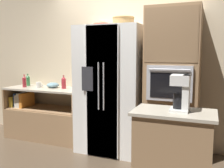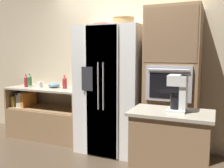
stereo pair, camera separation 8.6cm
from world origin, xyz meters
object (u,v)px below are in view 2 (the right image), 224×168
object	(u,v)px
wall_oven	(173,85)
fruit_bowl	(101,24)
bottle_wide	(30,80)
bottle_tall	(26,81)
wicker_basket	(123,21)
bottle_short	(65,82)
mug	(40,85)
coffee_maker	(180,92)
refrigerator	(112,89)
mixing_bowl	(54,85)

from	to	relation	value
wall_oven	fruit_bowl	xyz separation A→B (m)	(-1.05, -0.06, 0.86)
bottle_wide	bottle_tall	bearing A→B (deg)	-67.96
wicker_basket	bottle_wide	distance (m)	2.16
wall_oven	bottle_wide	bearing A→B (deg)	176.83
wall_oven	bottle_wide	size ratio (longest dim) A/B	9.54
bottle_tall	bottle_short	world-z (taller)	same
fruit_bowl	mug	xyz separation A→B (m)	(-1.23, 0.09, -0.97)
bottle_short	coffee_maker	bearing A→B (deg)	-28.14
bottle_short	wall_oven	bearing A→B (deg)	-2.17
bottle_tall	bottle_short	bearing A→B (deg)	7.81
wall_oven	bottle_tall	size ratio (longest dim) A/B	9.24
coffee_maker	wall_oven	bearing A→B (deg)	102.76
refrigerator	coffee_maker	world-z (taller)	refrigerator
refrigerator	wall_oven	bearing A→B (deg)	2.45
refrigerator	wicker_basket	distance (m)	1.02
wicker_basket	bottle_short	size ratio (longest dim) A/B	1.38
bottle_tall	mug	size ratio (longest dim) A/B	1.81
mixing_bowl	fruit_bowl	bearing A→B (deg)	-8.84
coffee_maker	mug	bearing A→B (deg)	157.42
refrigerator	mug	bearing A→B (deg)	177.45
bottle_wide	refrigerator	bearing A→B (deg)	-6.10
coffee_maker	wicker_basket	bearing A→B (deg)	135.18
fruit_bowl	mixing_bowl	bearing A→B (deg)	171.16
bottle_tall	wicker_basket	bearing A→B (deg)	-2.15
bottle_short	mixing_bowl	bearing A→B (deg)	174.67
bottle_short	coffee_maker	xyz separation A→B (m)	(2.04, -1.09, 0.13)
wall_oven	bottle_short	xyz separation A→B (m)	(-1.80, 0.07, -0.06)
wicker_basket	coffee_maker	bearing A→B (deg)	-44.82
wall_oven	fruit_bowl	size ratio (longest dim) A/B	8.56
bottle_wide	coffee_maker	size ratio (longest dim) A/B	0.61
wicker_basket	bottle_tall	size ratio (longest dim) A/B	1.38
fruit_bowl	mixing_bowl	size ratio (longest dim) A/B	1.15
bottle_tall	bottle_wide	distance (m)	0.19
bottle_tall	wall_oven	bearing A→B (deg)	0.74
refrigerator	wall_oven	distance (m)	0.91
bottle_tall	coffee_maker	distance (m)	2.95
wicker_basket	fruit_bowl	bearing A→B (deg)	173.83
fruit_bowl	bottle_wide	distance (m)	1.83
bottle_short	mug	bearing A→B (deg)	-174.56
mug	coffee_maker	world-z (taller)	coffee_maker
wicker_basket	bottle_short	distance (m)	1.47
mug	bottle_short	bearing A→B (deg)	5.44
bottle_wide	fruit_bowl	bearing A→B (deg)	-7.60
refrigerator	bottle_tall	distance (m)	1.64
bottle_tall	coffee_maker	bearing A→B (deg)	-19.61
wall_oven	bottle_tall	bearing A→B (deg)	-179.26
wicker_basket	mug	world-z (taller)	wicker_basket
wall_oven	wicker_basket	bearing A→B (deg)	-171.61
wicker_basket	mixing_bowl	world-z (taller)	wicker_basket
fruit_bowl	bottle_tall	xyz separation A→B (m)	(-1.49, 0.03, -0.92)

